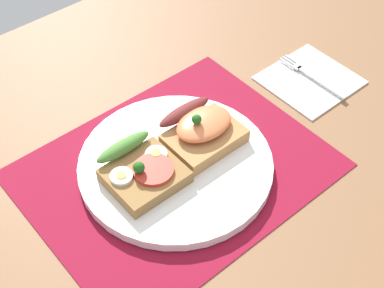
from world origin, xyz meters
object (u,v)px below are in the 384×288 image
(plate, at_px, (176,165))
(sandwich_salmon, at_px, (201,130))
(sandwich_egg_tomato, at_px, (142,171))
(napkin, at_px, (310,79))
(fork, at_px, (311,75))

(plate, xyz_separation_m, sandwich_salmon, (0.05, 0.01, 0.03))
(sandwich_egg_tomato, distance_m, napkin, 0.34)
(napkin, distance_m, fork, 0.01)
(sandwich_egg_tomato, height_order, sandwich_salmon, sandwich_salmon)
(napkin, bearing_deg, fork, 35.63)
(napkin, xyz_separation_m, fork, (0.00, 0.00, 0.00))
(plate, distance_m, napkin, 0.29)
(napkin, bearing_deg, sandwich_egg_tomato, 179.99)
(sandwich_salmon, bearing_deg, plate, -171.02)
(plate, bearing_deg, napkin, 1.19)
(sandwich_salmon, xyz_separation_m, fork, (0.24, 0.00, -0.03))
(plate, xyz_separation_m, sandwich_egg_tomato, (-0.05, 0.01, 0.02))
(sandwich_salmon, relative_size, fork, 0.78)
(napkin, bearing_deg, plate, -178.81)
(plate, relative_size, fork, 2.01)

